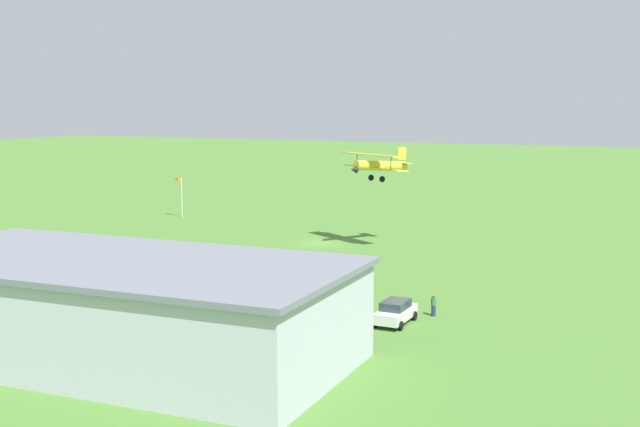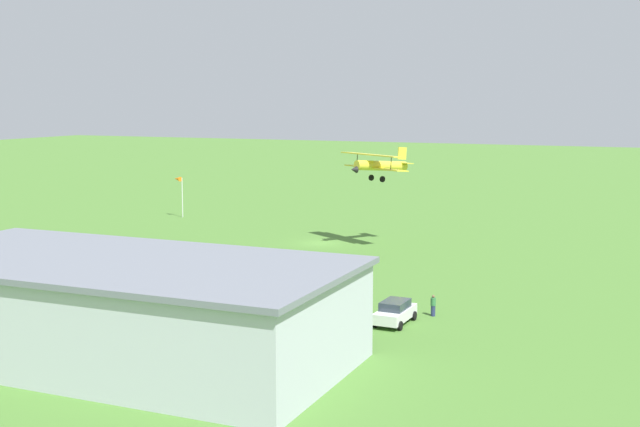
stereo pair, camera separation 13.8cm
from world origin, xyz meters
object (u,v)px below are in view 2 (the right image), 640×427
object	(u,v)px
car_silver	(83,282)
person_at_fence_line	(433,306)
car_white	(395,312)
car_green	(39,271)
biplane	(379,164)
person_beside_truck	(125,277)
person_watching_takeoff	(367,297)
hangar	(117,308)
windsock	(178,181)

from	to	relation	value
car_silver	person_at_fence_line	world-z (taller)	car_silver
car_white	car_green	world-z (taller)	car_green
biplane	person_beside_truck	size ratio (longest dim) A/B	5.66
car_silver	person_beside_truck	world-z (taller)	car_silver
car_green	person_beside_truck	bearing A→B (deg)	-171.45
biplane	car_green	xyz separation A→B (m)	(20.77, 27.76, -7.75)
car_green	person_watching_takeoff	bearing A→B (deg)	-175.12
hangar	car_silver	distance (m)	18.57
person_at_fence_line	windsock	world-z (taller)	windsock
car_white	car_silver	distance (m)	26.09
car_silver	hangar	bearing A→B (deg)	136.02
car_white	windsock	world-z (taller)	windsock
person_at_fence_line	person_watching_takeoff	bearing A→B (deg)	-2.93
hangar	car_silver	world-z (taller)	hangar
person_beside_truck	person_at_fence_line	distance (m)	26.15
hangar	car_silver	size ratio (longest dim) A/B	6.15
biplane	person_at_fence_line	world-z (taller)	biplane
biplane	windsock	xyz separation A→B (m)	(31.22, -9.62, -3.92)
person_beside_truck	person_at_fence_line	bearing A→B (deg)	-177.81
hangar	car_white	size ratio (longest dim) A/B	6.61
hangar	person_at_fence_line	world-z (taller)	hangar
hangar	person_at_fence_line	size ratio (longest dim) A/B	18.46
hangar	person_watching_takeoff	distance (m)	19.77
biplane	car_white	size ratio (longest dim) A/B	2.02
biplane	person_at_fence_line	bearing A→B (deg)	117.73
car_white	person_at_fence_line	xyz separation A→B (m)	(-1.84, -3.05, -0.09)
hangar	windsock	size ratio (longest dim) A/B	5.34
car_white	person_watching_takeoff	world-z (taller)	person_watching_takeoff
person_watching_takeoff	windsock	world-z (taller)	windsock
car_silver	car_green	bearing A→B (deg)	-17.07
car_white	windsock	bearing A→B (deg)	-41.75
car_silver	person_watching_takeoff	size ratio (longest dim) A/B	2.66
car_silver	person_at_fence_line	distance (m)	28.21
person_watching_takeoff	person_beside_truck	bearing A→B (deg)	3.45
car_white	car_silver	bearing A→B (deg)	2.41
car_white	car_green	size ratio (longest dim) A/B	1.03
biplane	person_watching_takeoff	distance (m)	27.71
car_green	person_at_fence_line	xyz separation A→B (m)	(-34.20, -2.21, -0.09)
car_white	car_green	distance (m)	32.37
biplane	car_silver	world-z (taller)	biplane
biplane	windsock	distance (m)	32.90
person_beside_truck	car_green	bearing A→B (deg)	8.55
biplane	person_watching_takeoff	size ratio (longest dim) A/B	5.00
car_green	windsock	distance (m)	39.01
biplane	person_at_fence_line	distance (m)	29.91
car_silver	car_white	bearing A→B (deg)	-177.59
hangar	person_beside_truck	size ratio (longest dim) A/B	18.49
person_watching_takeoff	person_at_fence_line	size ratio (longest dim) A/B	1.13
hangar	car_green	bearing A→B (deg)	-36.99
car_green	person_at_fence_line	size ratio (longest dim) A/B	2.71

